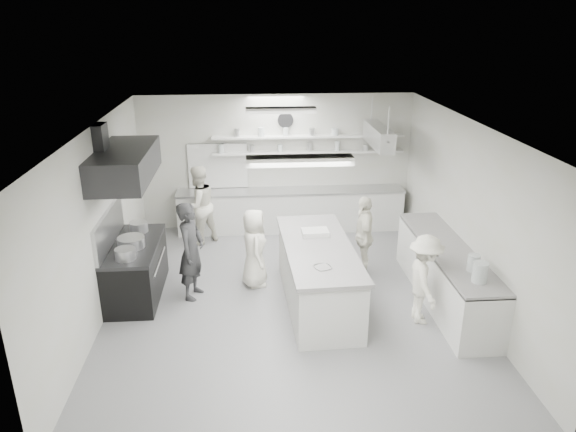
{
  "coord_description": "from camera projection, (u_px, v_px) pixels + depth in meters",
  "views": [
    {
      "loc": [
        -0.61,
        -8.03,
        4.6
      ],
      "look_at": [
        0.04,
        0.6,
        1.31
      ],
      "focal_mm": 33.28,
      "sensor_mm": 36.0,
      "label": 1
    }
  ],
  "objects": [
    {
      "name": "bowl_island_a",
      "position": [
        323.0,
        268.0,
        7.96
      ],
      "size": [
        0.34,
        0.34,
        0.06
      ],
      "primitive_type": "imported",
      "rotation": [
        0.0,
        0.0,
        0.38
      ],
      "color": "#B9B9BB",
      "rests_on": "prep_island"
    },
    {
      "name": "prep_island",
      "position": [
        318.0,
        276.0,
        8.89
      ],
      "size": [
        1.13,
        2.78,
        1.01
      ],
      "primitive_type": "cube",
      "rotation": [
        0.0,
        0.0,
        0.04
      ],
      "color": "silver",
      "rests_on": "floor"
    },
    {
      "name": "shelf_upper",
      "position": [
        309.0,
        136.0,
        11.61
      ],
      "size": [
        4.2,
        0.26,
        0.04
      ],
      "primitive_type": "cube",
      "color": "silver",
      "rests_on": "wall_back"
    },
    {
      "name": "floor",
      "position": [
        288.0,
        300.0,
        9.16
      ],
      "size": [
        6.0,
        7.0,
        0.02
      ],
      "primitive_type": "cube",
      "color": "#9E9FA2",
      "rests_on": "ground"
    },
    {
      "name": "cook_stove",
      "position": [
        191.0,
        251.0,
        8.99
      ],
      "size": [
        0.57,
        0.72,
        1.71
      ],
      "primitive_type": "imported",
      "rotation": [
        0.0,
        0.0,
        1.28
      ],
      "color": "#2C2D2E",
      "rests_on": "floor"
    },
    {
      "name": "stove_pot",
      "position": [
        131.0,
        244.0,
        8.86
      ],
      "size": [
        0.44,
        0.44,
        0.23
      ],
      "primitive_type": "cylinder",
      "color": "#B9B9BB",
      "rests_on": "stove"
    },
    {
      "name": "wall_right",
      "position": [
        469.0,
        213.0,
        8.84
      ],
      "size": [
        0.04,
        7.0,
        3.0
      ],
      "primitive_type": "cube",
      "color": "silver",
      "rests_on": "floor"
    },
    {
      "name": "pot_rack",
      "position": [
        378.0,
        136.0,
        10.72
      ],
      "size": [
        0.3,
        1.6,
        0.4
      ],
      "primitive_type": "cube",
      "color": "#B9B9BB",
      "rests_on": "ceiling"
    },
    {
      "name": "right_counter",
      "position": [
        446.0,
        275.0,
        8.99
      ],
      "size": [
        0.74,
        3.3,
        0.94
      ],
      "primitive_type": "cube",
      "color": "silver",
      "rests_on": "floor"
    },
    {
      "name": "cook_back",
      "position": [
        198.0,
        205.0,
        11.17
      ],
      "size": [
        1.04,
        1.01,
        1.69
      ],
      "primitive_type": "imported",
      "rotation": [
        0.0,
        0.0,
        -2.45
      ],
      "color": "white",
      "rests_on": "floor"
    },
    {
      "name": "shelf_lower",
      "position": [
        308.0,
        152.0,
        11.73
      ],
      "size": [
        4.2,
        0.26,
        0.04
      ],
      "primitive_type": "cube",
      "color": "silver",
      "rests_on": "wall_back"
    },
    {
      "name": "stove",
      "position": [
        136.0,
        271.0,
        9.19
      ],
      "size": [
        0.8,
        1.8,
        0.9
      ],
      "primitive_type": "cube",
      "color": "black",
      "rests_on": "floor"
    },
    {
      "name": "exhaust_hood",
      "position": [
        124.0,
        164.0,
        8.52
      ],
      "size": [
        0.85,
        2.0,
        0.5
      ],
      "primitive_type": "cube",
      "color": "#28282B",
      "rests_on": "wall_left"
    },
    {
      "name": "back_counter",
      "position": [
        291.0,
        210.0,
        12.0
      ],
      "size": [
        5.0,
        0.6,
        0.92
      ],
      "primitive_type": "cube",
      "color": "silver",
      "rests_on": "floor"
    },
    {
      "name": "wall_back",
      "position": [
        276.0,
        162.0,
        11.89
      ],
      "size": [
        6.0,
        0.04,
        3.0
      ],
      "primitive_type": "cube",
      "color": "silver",
      "rests_on": "floor"
    },
    {
      "name": "cook_right",
      "position": [
        424.0,
        279.0,
        8.29
      ],
      "size": [
        0.59,
        0.97,
        1.46
      ],
      "primitive_type": "imported",
      "rotation": [
        0.0,
        0.0,
        1.52
      ],
      "color": "white",
      "rests_on": "floor"
    },
    {
      "name": "cook_island_right",
      "position": [
        364.0,
        236.0,
        9.84
      ],
      "size": [
        0.5,
        0.94,
        1.53
      ],
      "primitive_type": "imported",
      "rotation": [
        0.0,
        0.0,
        -1.72
      ],
      "color": "white",
      "rests_on": "floor"
    },
    {
      "name": "wall_left",
      "position": [
        99.0,
        223.0,
        8.42
      ],
      "size": [
        0.04,
        7.0,
        3.0
      ],
      "primitive_type": "cube",
      "color": "silver",
      "rests_on": "floor"
    },
    {
      "name": "cook_island_left",
      "position": [
        254.0,
        248.0,
        9.44
      ],
      "size": [
        0.54,
        0.75,
        1.43
      ],
      "primitive_type": "imported",
      "rotation": [
        0.0,
        0.0,
        1.69
      ],
      "color": "white",
      "rests_on": "floor"
    },
    {
      "name": "light_fixture_rear",
      "position": [
        281.0,
        110.0,
        9.79
      ],
      "size": [
        1.3,
        0.25,
        0.1
      ],
      "primitive_type": "cube",
      "color": "silver",
      "rests_on": "ceiling"
    },
    {
      "name": "wall_clock",
      "position": [
        285.0,
        120.0,
        11.53
      ],
      "size": [
        0.32,
        0.05,
        0.32
      ],
      "primitive_type": "cylinder",
      "rotation": [
        1.57,
        0.0,
        0.0
      ],
      "color": "white",
      "rests_on": "wall_back"
    },
    {
      "name": "bowl_island_b",
      "position": [
        311.0,
        237.0,
        9.09
      ],
      "size": [
        0.25,
        0.25,
        0.06
      ],
      "primitive_type": "imported",
      "rotation": [
        0.0,
        0.0,
        0.41
      ],
      "color": "silver",
      "rests_on": "prep_island"
    },
    {
      "name": "ceiling",
      "position": [
        288.0,
        126.0,
        8.09
      ],
      "size": [
        6.0,
        7.0,
        0.02
      ],
      "primitive_type": "cube",
      "color": "white",
      "rests_on": "wall_back"
    },
    {
      "name": "light_fixture_front",
      "position": [
        300.0,
        160.0,
        6.44
      ],
      "size": [
        1.3,
        0.25,
        0.1
      ],
      "primitive_type": "cube",
      "color": "silver",
      "rests_on": "ceiling"
    },
    {
      "name": "bowl_right",
      "position": [
        435.0,
        246.0,
        8.9
      ],
      "size": [
        0.26,
        0.26,
        0.05
      ],
      "primitive_type": "imported",
      "rotation": [
        0.0,
        0.0,
        -0.25
      ],
      "color": "silver",
      "rests_on": "right_counter"
    },
    {
      "name": "pass_through_window",
      "position": [
        218.0,
        166.0,
        11.8
      ],
      "size": [
        1.3,
        0.04,
        1.0
      ],
      "primitive_type": "cube",
      "color": "black",
      "rests_on": "wall_back"
    },
    {
      "name": "wall_front",
      "position": [
        315.0,
        343.0,
        5.36
      ],
      "size": [
        6.0,
        0.04,
        3.0
      ],
      "primitive_type": "cube",
      "color": "silver",
      "rests_on": "floor"
    }
  ]
}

